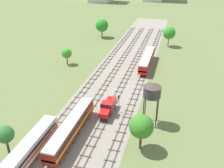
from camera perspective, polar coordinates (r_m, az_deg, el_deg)
ground_plane at (r=81.32m, az=1.46°, el=1.47°), size 480.00×480.00×0.00m
ballast_bed at (r=81.32m, az=1.46°, el=1.47°), size 18.58×176.00×0.01m
track_far_left at (r=83.98m, az=-3.21°, el=2.38°), size 2.40×126.00×0.29m
track_left at (r=82.69m, az=-0.01°, el=2.02°), size 2.40×126.00×0.29m
track_centre_left at (r=81.67m, az=3.29°, el=1.65°), size 2.40×126.00×0.29m
track_centre at (r=80.93m, az=6.66°, el=1.26°), size 2.40×126.00×0.29m
passenger_coach_far_left_nearest at (r=49.92m, az=-19.25°, el=-14.83°), size 2.96×22.00×3.80m
diesel_railcar_left_near at (r=54.67m, az=-9.12°, el=-9.43°), size 2.96×20.50×3.80m
shunter_loco_centre_left_mid at (r=61.93m, az=-0.98°, el=-5.02°), size 2.74×8.46×3.10m
diesel_railcar_centre_midfar at (r=89.52m, az=7.81°, el=5.44°), size 2.96×20.50×3.80m
water_tower at (r=56.24m, az=8.91°, el=-1.63°), size 4.05×4.05×9.80m
signal_post_nearest at (r=61.96m, az=1.53°, el=-3.85°), size 0.28×0.47×4.82m
lineside_tree_0 at (r=111.48m, az=12.58°, el=11.02°), size 5.17×5.17×8.43m
lineside_tree_1 at (r=122.18m, az=-2.27°, el=12.88°), size 5.90×5.90×8.67m
lineside_tree_2 at (r=49.85m, az=6.54°, el=-9.36°), size 4.75×4.75×7.73m
lineside_tree_3 at (r=53.09m, az=-22.64°, el=-10.33°), size 3.40×3.40×6.10m
lineside_tree_4 at (r=91.32m, az=-10.05°, el=6.75°), size 3.56×3.56×5.98m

